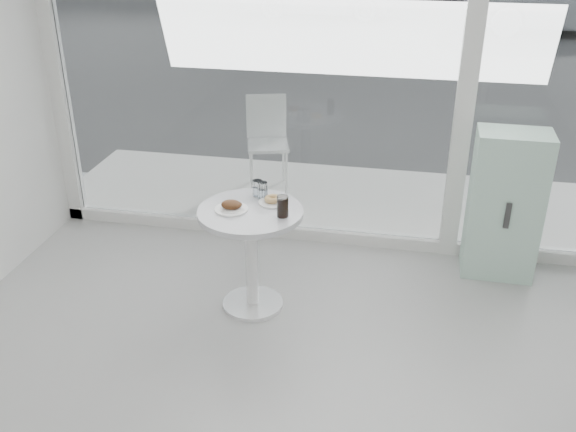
% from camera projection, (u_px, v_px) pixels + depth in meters
% --- Properties ---
extents(room_shell, '(6.00, 6.00, 6.00)m').
position_uv_depth(room_shell, '(187.00, 240.00, 1.57)').
color(room_shell, silver).
rests_on(room_shell, ground).
extents(storefront, '(5.00, 0.14, 3.00)m').
position_uv_depth(storefront, '(358.00, 40.00, 4.77)').
color(storefront, white).
rests_on(storefront, ground).
extents(main_table, '(0.72, 0.72, 0.77)m').
position_uv_depth(main_table, '(251.00, 238.00, 4.42)').
color(main_table, white).
rests_on(main_table, ground).
extents(patio_deck, '(5.60, 1.60, 0.05)m').
position_uv_depth(patio_deck, '(350.00, 200.00, 6.24)').
color(patio_deck, white).
rests_on(patio_deck, ground).
extents(street, '(40.00, 24.00, 0.00)m').
position_uv_depth(street, '(401.00, 10.00, 16.96)').
color(street, '#343434').
rests_on(street, ground).
extents(mint_cabinet, '(0.54, 0.38, 1.15)m').
position_uv_depth(mint_cabinet, '(505.00, 205.00, 4.84)').
color(mint_cabinet, '#A3D0BD').
rests_on(mint_cabinet, ground).
extents(patio_chair, '(0.49, 0.49, 0.91)m').
position_uv_depth(patio_chair, '(267.00, 136.00, 6.27)').
color(patio_chair, white).
rests_on(patio_chair, patio_deck).
extents(car_silver, '(4.27, 1.57, 1.40)m').
position_uv_depth(car_silver, '(567.00, 1.00, 13.68)').
color(car_silver, '#A7AAAE').
rests_on(car_silver, street).
extents(plate_fritter, '(0.23, 0.23, 0.07)m').
position_uv_depth(plate_fritter, '(232.00, 206.00, 4.31)').
color(plate_fritter, white).
rests_on(plate_fritter, main_table).
extents(plate_donut, '(0.20, 0.20, 0.05)m').
position_uv_depth(plate_donut, '(273.00, 201.00, 4.41)').
color(plate_donut, white).
rests_on(plate_donut, main_table).
extents(water_tumbler_a, '(0.07, 0.07, 0.11)m').
position_uv_depth(water_tumbler_a, '(257.00, 189.00, 4.51)').
color(water_tumbler_a, white).
rests_on(water_tumbler_a, main_table).
extents(water_tumbler_b, '(0.07, 0.07, 0.12)m').
position_uv_depth(water_tumbler_b, '(263.00, 191.00, 4.48)').
color(water_tumbler_b, white).
rests_on(water_tumbler_b, main_table).
extents(cola_glass, '(0.08, 0.08, 0.15)m').
position_uv_depth(cola_glass, '(283.00, 207.00, 4.20)').
color(cola_glass, white).
rests_on(cola_glass, main_table).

